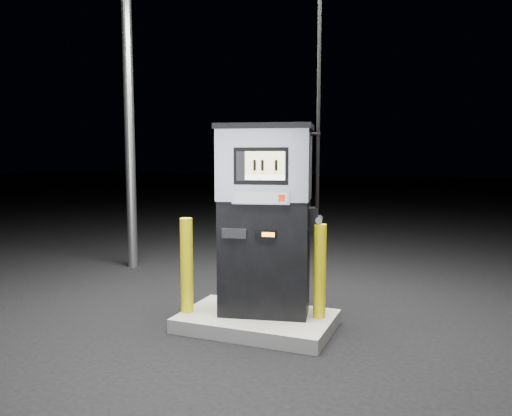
% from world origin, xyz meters
% --- Properties ---
extents(ground, '(80.00, 80.00, 0.00)m').
position_xyz_m(ground, '(0.00, 0.00, 0.00)').
color(ground, black).
rests_on(ground, ground).
extents(pump_island, '(1.60, 1.00, 0.15)m').
position_xyz_m(pump_island, '(0.00, 0.00, 0.07)').
color(pump_island, slate).
rests_on(pump_island, ground).
extents(fuel_dispenser, '(1.16, 0.79, 4.17)m').
position_xyz_m(fuel_dispenser, '(0.06, 0.10, 1.18)').
color(fuel_dispenser, black).
rests_on(fuel_dispenser, pump_island).
extents(bollard_left, '(0.14, 0.14, 1.02)m').
position_xyz_m(bollard_left, '(-0.74, -0.19, 0.66)').
color(bollard_left, yellow).
rests_on(bollard_left, pump_island).
extents(bollard_right, '(0.15, 0.15, 0.98)m').
position_xyz_m(bollard_right, '(0.64, 0.16, 0.64)').
color(bollard_right, yellow).
rests_on(bollard_right, pump_island).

